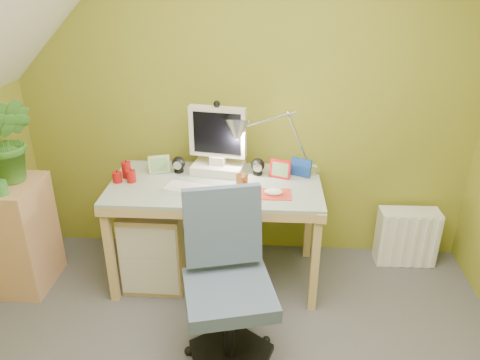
# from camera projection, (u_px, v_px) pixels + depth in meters

# --- Properties ---
(wall_back) EXTENTS (3.20, 0.01, 2.40)m
(wall_back) POSITION_uv_depth(u_px,v_px,m) (246.00, 97.00, 3.22)
(wall_back) COLOR olive
(wall_back) RESTS_ON floor
(desk) EXTENTS (1.38, 0.70, 0.74)m
(desk) POSITION_uv_depth(u_px,v_px,m) (217.00, 231.00, 3.20)
(desk) COLOR tan
(desk) RESTS_ON floor
(monitor) EXTENTS (0.37, 0.25, 0.47)m
(monitor) POSITION_uv_depth(u_px,v_px,m) (218.00, 140.00, 3.11)
(monitor) COLOR silver
(monitor) RESTS_ON desk
(speaker_left) EXTENTS (0.10, 0.10, 0.11)m
(speaker_left) POSITION_uv_depth(u_px,v_px,m) (179.00, 164.00, 3.19)
(speaker_left) COLOR black
(speaker_left) RESTS_ON desk
(speaker_right) EXTENTS (0.11, 0.11, 0.11)m
(speaker_right) POSITION_uv_depth(u_px,v_px,m) (258.00, 167.00, 3.15)
(speaker_right) COLOR black
(speaker_right) RESTS_ON desk
(keyboard) EXTENTS (0.47, 0.26, 0.02)m
(keyboard) POSITION_uv_depth(u_px,v_px,m) (200.00, 191.00, 2.92)
(keyboard) COLOR white
(keyboard) RESTS_ON desk
(mousepad) EXTENTS (0.22, 0.16, 0.01)m
(mousepad) POSITION_uv_depth(u_px,v_px,m) (274.00, 194.00, 2.90)
(mousepad) COLOR red
(mousepad) RESTS_ON desk
(mouse) EXTENTS (0.13, 0.10, 0.04)m
(mouse) POSITION_uv_depth(u_px,v_px,m) (274.00, 192.00, 2.89)
(mouse) COLOR white
(mouse) RESTS_ON mousepad
(amber_tumbler) EXTENTS (0.09, 0.09, 0.10)m
(amber_tumbler) POSITION_uv_depth(u_px,v_px,m) (242.00, 182.00, 2.94)
(amber_tumbler) COLOR #954B15
(amber_tumbler) RESTS_ON desk
(candle_cluster) EXTENTS (0.15, 0.13, 0.11)m
(candle_cluster) POSITION_uv_depth(u_px,v_px,m) (125.00, 172.00, 3.07)
(candle_cluster) COLOR #AB1110
(candle_cluster) RESTS_ON desk
(photo_frame_red) EXTENTS (0.14, 0.07, 0.12)m
(photo_frame_red) POSITION_uv_depth(u_px,v_px,m) (280.00, 169.00, 3.10)
(photo_frame_red) COLOR red
(photo_frame_red) RESTS_ON desk
(photo_frame_blue) EXTENTS (0.14, 0.08, 0.12)m
(photo_frame_blue) POSITION_uv_depth(u_px,v_px,m) (301.00, 167.00, 3.13)
(photo_frame_blue) COLOR navy
(photo_frame_blue) RESTS_ON desk
(photo_frame_green) EXTENTS (0.14, 0.06, 0.12)m
(photo_frame_green) POSITION_uv_depth(u_px,v_px,m) (159.00, 164.00, 3.17)
(photo_frame_green) COLOR #9FB67D
(photo_frame_green) RESTS_ON desk
(desk_lamp) EXTENTS (0.65, 0.35, 0.66)m
(desk_lamp) POSITION_uv_depth(u_px,v_px,m) (286.00, 128.00, 3.04)
(desk_lamp) COLOR silver
(desk_lamp) RESTS_ON desk
(side_ledge) EXTENTS (0.28, 0.44, 0.77)m
(side_ledge) POSITION_uv_depth(u_px,v_px,m) (25.00, 235.00, 3.13)
(side_ledge) COLOR tan
(side_ledge) RESTS_ON floor
(potted_plant) EXTENTS (0.34, 0.29, 0.55)m
(potted_plant) POSITION_uv_depth(u_px,v_px,m) (9.00, 141.00, 2.89)
(potted_plant) COLOR #3D802A
(potted_plant) RESTS_ON side_ledge
(green_cup) EXTENTS (0.07, 0.07, 0.09)m
(green_cup) POSITION_uv_depth(u_px,v_px,m) (2.00, 188.00, 2.81)
(green_cup) COLOR green
(green_cup) RESTS_ON side_ledge
(task_chair) EXTENTS (0.64, 0.64, 0.95)m
(task_chair) POSITION_uv_depth(u_px,v_px,m) (229.00, 292.00, 2.46)
(task_chair) COLOR #44546F
(task_chair) RESTS_ON floor
(radiator) EXTENTS (0.43, 0.18, 0.43)m
(radiator) POSITION_uv_depth(u_px,v_px,m) (407.00, 237.00, 3.44)
(radiator) COLOR white
(radiator) RESTS_ON floor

